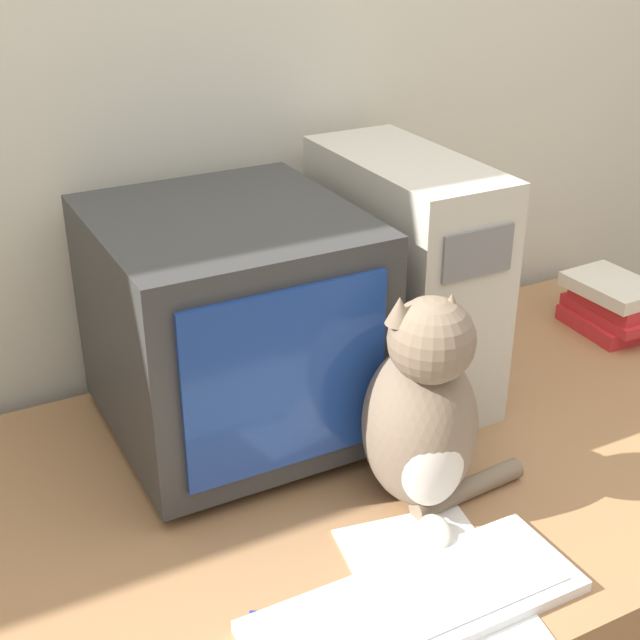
# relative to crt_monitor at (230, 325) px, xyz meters

# --- Properties ---
(wall_back) EXTENTS (7.00, 0.05, 2.50)m
(wall_back) POSITION_rel_crt_monitor_xyz_m (0.20, 0.31, 0.33)
(wall_back) COLOR beige
(wall_back) RESTS_ON ground_plane
(desk) EXTENTS (1.70, 0.91, 0.70)m
(desk) POSITION_rel_crt_monitor_xyz_m (0.20, -0.21, -0.56)
(desk) COLOR #9E7047
(desk) RESTS_ON ground_plane
(crt_monitor) EXTENTS (0.42, 0.45, 0.41)m
(crt_monitor) POSITION_rel_crt_monitor_xyz_m (0.00, 0.00, 0.00)
(crt_monitor) COLOR #333333
(crt_monitor) RESTS_ON desk
(computer_tower) EXTENTS (0.19, 0.43, 0.45)m
(computer_tower) POSITION_rel_crt_monitor_xyz_m (0.35, 0.01, 0.01)
(computer_tower) COLOR beige
(computer_tower) RESTS_ON desk
(keyboard) EXTENTS (0.47, 0.17, 0.02)m
(keyboard) POSITION_rel_crt_monitor_xyz_m (0.04, -0.52, -0.20)
(keyboard) COLOR silver
(keyboard) RESTS_ON desk
(cat) EXTENTS (0.29, 0.28, 0.37)m
(cat) POSITION_rel_crt_monitor_xyz_m (0.18, -0.32, -0.05)
(cat) COLOR #7A6651
(cat) RESTS_ON desk
(book_stack) EXTENTS (0.15, 0.21, 0.12)m
(book_stack) POSITION_rel_crt_monitor_xyz_m (0.88, -0.02, -0.15)
(book_stack) COLOR red
(book_stack) RESTS_ON desk
(pen) EXTENTS (0.13, 0.08, 0.01)m
(pen) POSITION_rel_crt_monitor_xyz_m (-0.10, -0.46, -0.21)
(pen) COLOR navy
(pen) RESTS_ON desk
(paper_sheet) EXTENTS (0.26, 0.33, 0.00)m
(paper_sheet) POSITION_rel_crt_monitor_xyz_m (0.10, -0.49, -0.21)
(paper_sheet) COLOR white
(paper_sheet) RESTS_ON desk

